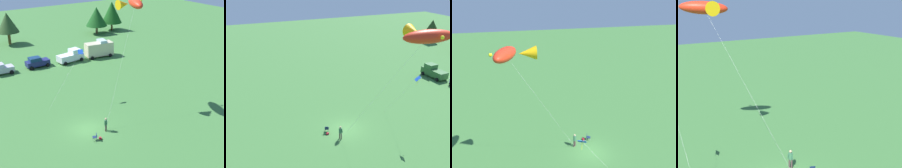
# 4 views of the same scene
# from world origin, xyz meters

# --- Properties ---
(ground_plane) EXTENTS (160.00, 160.00, 0.00)m
(ground_plane) POSITION_xyz_m (0.00, 0.00, 0.00)
(ground_plane) COLOR #3B7035
(person_kite_flyer) EXTENTS (0.52, 0.49, 1.74)m
(person_kite_flyer) POSITION_xyz_m (1.66, -1.54, 1.02)
(person_kite_flyer) COLOR #4D3538
(person_kite_flyer) RESTS_ON ground
(folding_chair) EXTENTS (0.63, 0.63, 0.82)m
(folding_chair) POSITION_xyz_m (-0.36, -2.52, 0.49)
(folding_chair) COLOR #152644
(folding_chair) RESTS_ON ground
(backpack_on_grass) EXTENTS (0.22, 0.32, 0.22)m
(backpack_on_grass) POSITION_xyz_m (0.20, -2.63, 0.11)
(backpack_on_grass) COLOR #AF1C2A
(backpack_on_grass) RESTS_ON ground
(car_silver_compact) EXTENTS (4.23, 2.26, 1.89)m
(car_silver_compact) POSITION_xyz_m (-3.64, 23.45, 0.95)
(car_silver_compact) COLOR #B5B3BE
(car_silver_compact) RESTS_ON ground
(car_navy_hatch) EXTENTS (4.21, 2.21, 1.89)m
(car_navy_hatch) POSITION_xyz_m (2.86, 23.27, 0.95)
(car_navy_hatch) COLOR navy
(car_navy_hatch) RESTS_ON ground
(truck_white_pickup) EXTENTS (5.21, 2.90, 2.34)m
(truck_white_pickup) POSITION_xyz_m (9.31, 22.47, 1.10)
(truck_white_pickup) COLOR white
(truck_white_pickup) RESTS_ON ground
(van_camper_beige) EXTENTS (5.63, 3.15, 3.34)m
(van_camper_beige) POSITION_xyz_m (15.25, 22.00, 1.64)
(van_camper_beige) COLOR beige
(van_camper_beige) RESTS_ON ground
(kite_large_fish) EXTENTS (8.88, 6.76, 14.33)m
(kite_large_fish) POSITION_xyz_m (8.64, 3.03, 13.63)
(kite_large_fish) COLOR red
(kite_large_fish) RESTS_ON ground
(kite_diamond_blue) EXTENTS (5.88, 0.92, 7.32)m
(kite_diamond_blue) POSITION_xyz_m (3.27, 7.46, 6.77)
(kite_diamond_blue) COLOR blue
(kite_diamond_blue) RESTS_ON ground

